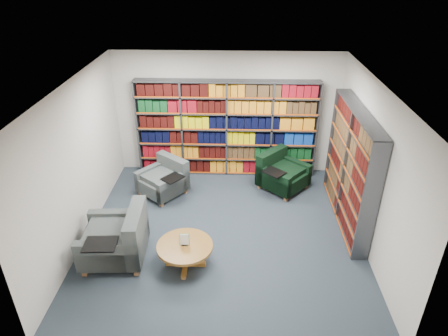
{
  "coord_description": "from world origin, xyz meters",
  "views": [
    {
      "loc": [
        0.23,
        -5.95,
        4.62
      ],
      "look_at": [
        0.0,
        0.6,
        1.05
      ],
      "focal_mm": 32.0,
      "sensor_mm": 36.0,
      "label": 1
    }
  ],
  "objects_px": {
    "chair_teal_left": "(165,180)",
    "chair_green_right": "(280,174)",
    "coffee_table": "(185,249)",
    "chair_teal_front": "(120,240)"
  },
  "relations": [
    {
      "from": "chair_teal_left",
      "to": "chair_green_right",
      "type": "bearing_deg",
      "value": 7.27
    },
    {
      "from": "coffee_table",
      "to": "chair_teal_front",
      "type": "bearing_deg",
      "value": 171.38
    },
    {
      "from": "chair_green_right",
      "to": "coffee_table",
      "type": "bearing_deg",
      "value": -124.3
    },
    {
      "from": "chair_green_right",
      "to": "chair_teal_front",
      "type": "xyz_separation_m",
      "value": [
        -2.9,
        -2.44,
        0.05
      ]
    },
    {
      "from": "chair_teal_left",
      "to": "chair_teal_front",
      "type": "xyz_separation_m",
      "value": [
        -0.41,
        -2.12,
        0.07
      ]
    },
    {
      "from": "chair_green_right",
      "to": "coffee_table",
      "type": "height_order",
      "value": "chair_green_right"
    },
    {
      "from": "chair_green_right",
      "to": "coffee_table",
      "type": "distance_m",
      "value": 3.16
    },
    {
      "from": "chair_teal_front",
      "to": "coffee_table",
      "type": "distance_m",
      "value": 1.13
    },
    {
      "from": "chair_green_right",
      "to": "chair_teal_front",
      "type": "height_order",
      "value": "chair_teal_front"
    },
    {
      "from": "chair_teal_left",
      "to": "coffee_table",
      "type": "distance_m",
      "value": 2.4
    }
  ]
}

